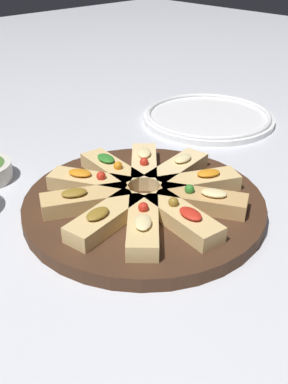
# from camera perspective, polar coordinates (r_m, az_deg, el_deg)

# --- Properties ---
(ground_plane) EXTENTS (3.00, 3.00, 0.00)m
(ground_plane) POSITION_cam_1_polar(r_m,az_deg,el_deg) (0.58, 0.00, -2.35)
(ground_plane) COLOR silver
(serving_board) EXTENTS (0.31, 0.31, 0.02)m
(serving_board) POSITION_cam_1_polar(r_m,az_deg,el_deg) (0.58, 0.00, -1.61)
(serving_board) COLOR #422819
(serving_board) RESTS_ON ground_plane
(focaccia_slice_0) EXTENTS (0.08, 0.11, 0.03)m
(focaccia_slice_0) POSITION_cam_1_polar(r_m,az_deg,el_deg) (0.59, 6.96, 1.14)
(focaccia_slice_0) COLOR #DBB775
(focaccia_slice_0) RESTS_ON serving_board
(focaccia_slice_1) EXTENTS (0.05, 0.11, 0.03)m
(focaccia_slice_1) POSITION_cam_1_polar(r_m,az_deg,el_deg) (0.62, 4.23, 2.82)
(focaccia_slice_1) COLOR #E5C689
(focaccia_slice_1) RESTS_ON serving_board
(focaccia_slice_2) EXTENTS (0.10, 0.10, 0.03)m
(focaccia_slice_2) POSITION_cam_1_polar(r_m,az_deg,el_deg) (0.63, 0.00, 3.48)
(focaccia_slice_2) COLOR #E5C689
(focaccia_slice_2) RESTS_ON serving_board
(focaccia_slice_3) EXTENTS (0.11, 0.05, 0.03)m
(focaccia_slice_3) POSITION_cam_1_polar(r_m,az_deg,el_deg) (0.62, -4.16, 2.84)
(focaccia_slice_3) COLOR #DBB775
(focaccia_slice_3) RESTS_ON serving_board
(focaccia_slice_4) EXTENTS (0.11, 0.08, 0.03)m
(focaccia_slice_4) POSITION_cam_1_polar(r_m,az_deg,el_deg) (0.59, -6.91, 1.18)
(focaccia_slice_4) COLOR #DBB775
(focaccia_slice_4) RESTS_ON serving_board
(focaccia_slice_5) EXTENTS (0.08, 0.11, 0.03)m
(focaccia_slice_5) POSITION_cam_1_polar(r_m,az_deg,el_deg) (0.55, -7.46, -1.03)
(focaccia_slice_5) COLOR tan
(focaccia_slice_5) RESTS_ON serving_board
(focaccia_slice_6) EXTENTS (0.05, 0.11, 0.03)m
(focaccia_slice_6) POSITION_cam_1_polar(r_m,az_deg,el_deg) (0.52, -4.90, -3.31)
(focaccia_slice_6) COLOR #DBB775
(focaccia_slice_6) RESTS_ON serving_board
(focaccia_slice_7) EXTENTS (0.10, 0.10, 0.03)m
(focaccia_slice_7) POSITION_cam_1_polar(r_m,az_deg,el_deg) (0.50, -0.12, -4.18)
(focaccia_slice_7) COLOR #DBB775
(focaccia_slice_7) RESTS_ON serving_board
(focaccia_slice_8) EXTENTS (0.11, 0.05, 0.03)m
(focaccia_slice_8) POSITION_cam_1_polar(r_m,az_deg,el_deg) (0.52, 4.89, -3.26)
(focaccia_slice_8) COLOR #DBB775
(focaccia_slice_8) RESTS_ON serving_board
(focaccia_slice_9) EXTENTS (0.11, 0.08, 0.03)m
(focaccia_slice_9) POSITION_cam_1_polar(r_m,az_deg,el_deg) (0.55, 7.41, -1.04)
(focaccia_slice_9) COLOR tan
(focaccia_slice_9) RESTS_ON serving_board
(plate_left) EXTENTS (0.25, 0.25, 0.02)m
(plate_left) POSITION_cam_1_polar(r_m,az_deg,el_deg) (0.87, 8.16, 9.48)
(plate_left) COLOR white
(plate_left) RESTS_ON ground_plane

